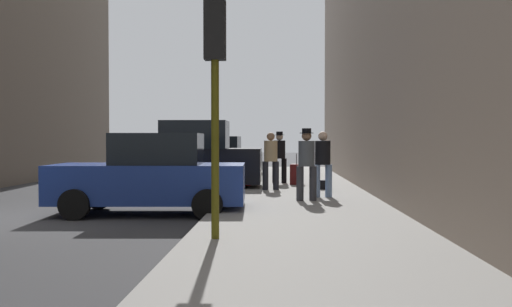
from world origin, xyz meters
TOP-DOWN VIEW (x-y plane):
  - ground_plane at (0.00, 0.00)m, footprint 120.00×120.00m
  - sidewalk at (6.00, 0.00)m, footprint 4.00×40.00m
  - parked_blue_sedan at (2.65, 0.96)m, footprint 4.27×2.19m
  - parked_black_suv at (2.65, 6.60)m, footprint 4.61×2.07m
  - parked_gray_coupe at (2.65, 13.39)m, footprint 4.27×2.19m
  - fire_hydrant at (4.45, 6.85)m, footprint 0.42×0.22m
  - traffic_light at (4.50, -2.92)m, footprint 0.32×0.32m
  - pedestrian_with_fedora at (5.49, 8.18)m, footprint 0.52×0.46m
  - pedestrian_with_beanie at (6.15, 2.51)m, footprint 0.51×0.44m
  - pedestrian_in_tan_coat at (5.23, 5.49)m, footprint 0.52×0.47m
  - pedestrian_in_jeans at (6.61, 3.37)m, footprint 0.53×0.47m
  - rolling_suitcase at (6.06, 7.61)m, footprint 0.45×0.61m
  - duffel_bag at (6.85, 5.82)m, footprint 0.32×0.44m

SIDE VIEW (x-z plane):
  - ground_plane at x=0.00m, z-range 0.00..0.00m
  - sidewalk at x=6.00m, z-range 0.00..0.15m
  - duffel_bag at x=6.85m, z-range 0.15..0.43m
  - rolling_suitcase at x=6.06m, z-range -0.03..1.01m
  - fire_hydrant at x=4.45m, z-range 0.15..0.85m
  - parked_blue_sedan at x=2.65m, z-range -0.05..1.74m
  - parked_gray_coupe at x=2.65m, z-range -0.05..1.74m
  - parked_black_suv at x=2.65m, z-range -0.09..2.16m
  - pedestrian_in_tan_coat at x=5.23m, z-range 0.25..1.96m
  - pedestrian_in_jeans at x=6.61m, z-range 0.25..1.96m
  - pedestrian_with_fedora at x=5.49m, z-range 0.25..2.02m
  - pedestrian_with_beanie at x=6.15m, z-range 0.25..2.02m
  - traffic_light at x=4.50m, z-range 0.96..4.56m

